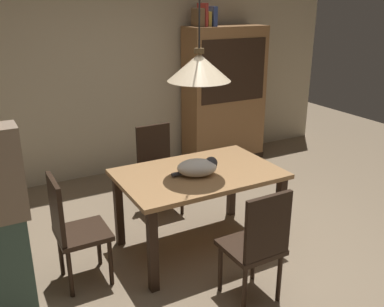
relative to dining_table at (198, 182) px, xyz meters
name	(u,v)px	position (x,y,z in m)	size (l,w,h in m)	color
ground	(232,269)	(0.07, -0.46, -0.65)	(10.00, 10.00, 0.00)	#847056
back_wall	(118,61)	(0.07, 2.19, 0.80)	(6.40, 0.10, 2.90)	beige
dining_table	(198,182)	(0.00, 0.00, 0.00)	(1.40, 0.90, 0.75)	#A87A4C
chair_far_back	(158,165)	(0.00, 0.88, -0.14)	(0.41, 0.41, 0.93)	black
chair_left_side	(72,227)	(-1.13, 0.00, -0.14)	(0.40, 0.40, 0.93)	black
chair_near_front	(258,243)	(0.00, -0.88, -0.14)	(0.41, 0.41, 0.93)	black
cat_sleeping	(198,167)	(-0.04, -0.07, 0.18)	(0.41, 0.33, 0.16)	silver
pendant_lamp	(199,67)	(0.00, 0.00, 1.01)	(0.52, 0.52, 1.30)	beige
hutch_bookcase	(224,98)	(1.45, 1.86, 0.24)	(1.12, 0.45, 1.85)	olive
book_brown_thick	(198,17)	(1.03, 1.86, 1.31)	(0.06, 0.24, 0.22)	brown
book_red_tall	(203,15)	(1.10, 1.86, 1.34)	(0.04, 0.22, 0.28)	#B73833
book_yellow_short	(206,19)	(1.15, 1.86, 1.29)	(0.04, 0.20, 0.18)	gold
book_blue_wide	(211,16)	(1.22, 1.86, 1.32)	(0.06, 0.24, 0.24)	#384C93
person_standing	(0,218)	(-1.62, -0.21, 0.16)	(0.36, 0.22, 1.62)	#3D564C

